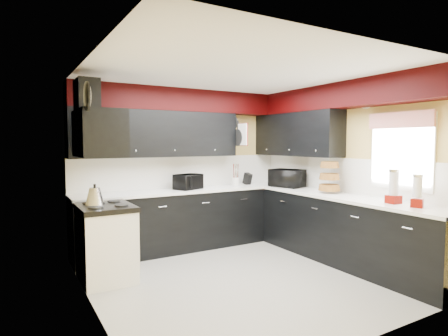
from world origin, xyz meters
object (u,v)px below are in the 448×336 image
toaster_oven (189,182)px  kettle (95,196)px  utensil_crock (236,182)px  microwave (287,178)px  knife_block (248,179)px

toaster_oven → kettle: 1.65m
utensil_crock → kettle: size_ratio=0.62×
microwave → knife_block: 0.73m
utensil_crock → kettle: 2.50m
knife_block → toaster_oven: bearing=174.5°
utensil_crock → knife_block: knife_block is taller
microwave → knife_block: microwave is taller
toaster_oven → microwave: microwave is taller
toaster_oven → microwave: size_ratio=0.77×
utensil_crock → knife_block: 0.28m
utensil_crock → toaster_oven: bearing=-178.9°
utensil_crock → kettle: bearing=-165.5°
toaster_oven → kettle: size_ratio=1.80×
utensil_crock → kettle: kettle is taller
microwave → kettle: 3.06m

